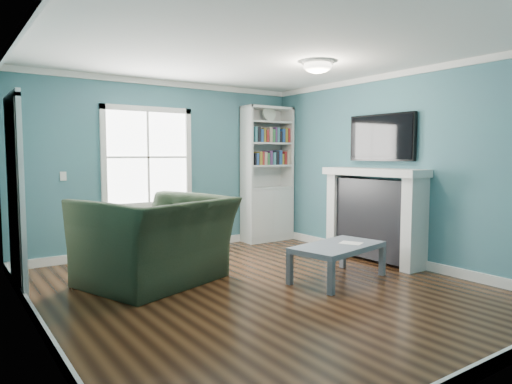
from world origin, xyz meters
TOP-DOWN VIEW (x-y plane):
  - floor at (0.00, 0.00)m, footprint 5.00×5.00m
  - room_walls at (0.00, 0.00)m, footprint 5.00×5.00m
  - trim at (0.00, 0.00)m, footprint 4.50×5.00m
  - window at (-0.30, 2.49)m, footprint 1.40×0.06m
  - bookshelf at (1.77, 2.30)m, footprint 0.90×0.35m
  - fireplace at (2.08, 0.20)m, footprint 0.44×1.58m
  - tv at (2.20, 0.20)m, footprint 0.06×1.10m
  - door at (-2.22, 1.40)m, footprint 0.12×0.98m
  - ceiling_fixture at (0.90, 0.10)m, footprint 0.38×0.38m
  - light_switch at (-1.50, 2.48)m, footprint 0.08×0.01m
  - recliner at (-0.84, 0.90)m, footprint 1.78×1.46m
  - coffee_table at (0.98, -0.20)m, footprint 1.26×0.85m
  - paper_sheet at (1.17, -0.23)m, footprint 0.29×0.31m

SIDE VIEW (x-z plane):
  - floor at x=0.00m, z-range 0.00..0.00m
  - coffee_table at x=0.98m, z-range 0.16..0.58m
  - paper_sheet at x=1.17m, z-range 0.42..0.43m
  - fireplace at x=2.08m, z-range -0.01..1.29m
  - recliner at x=-0.84m, z-range 0.00..1.34m
  - bookshelf at x=1.77m, z-range -0.23..2.08m
  - door at x=-2.22m, z-range -0.01..2.16m
  - light_switch at x=-1.50m, z-range 1.14..1.26m
  - trim at x=0.00m, z-range -0.06..2.54m
  - window at x=-0.30m, z-range 0.70..2.20m
  - room_walls at x=0.00m, z-range -0.92..4.08m
  - tv at x=2.20m, z-range 1.40..2.05m
  - ceiling_fixture at x=0.90m, z-range 2.47..2.63m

